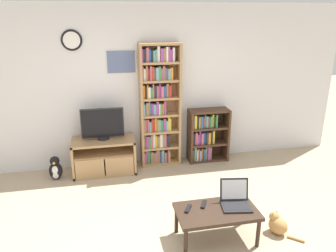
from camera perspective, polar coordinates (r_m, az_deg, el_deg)
The scene contains 12 objects.
ground_plane at distance 3.83m, azimuth 0.96°, elevation -20.42°, with size 18.00×18.00×0.00m, color tan.
wall_back at distance 5.36m, azimuth -4.53°, elevation 6.79°, with size 6.91×0.09×2.60m.
tv_stand at distance 5.34m, azimuth -11.06°, elevation -5.14°, with size 0.98×0.49×0.55m.
television at distance 5.18m, azimuth -11.33°, elevation 0.35°, with size 0.66×0.18×0.50m.
bookshelf_tall at distance 5.32m, azimuth -1.73°, elevation 3.41°, with size 0.65×0.24×2.01m.
bookshelf_short at distance 5.66m, azimuth 6.47°, elevation -1.63°, with size 0.68×0.30×0.91m.
coffee_table at distance 3.78m, azimuth 8.48°, elevation -14.83°, with size 0.90×0.51×0.38m.
laptop at distance 3.86m, azimuth 11.62°, elevation -12.36°, with size 0.37×0.35×0.28m.
remote_near_laptop at distance 3.82m, azimuth 6.22°, elevation -13.40°, with size 0.11×0.16×0.02m.
remote_far_from_laptop at distance 3.73m, azimuth 3.51°, elevation -14.17°, with size 0.12×0.16×0.02m.
cat at distance 4.17m, azimuth 18.51°, elevation -15.93°, with size 0.36×0.37×0.26m.
penguin_figurine at distance 5.36m, azimuth -19.00°, elevation -7.09°, with size 0.20×0.18×0.38m.
Camera 1 is at (-0.67, -2.88, 2.43)m, focal length 35.00 mm.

